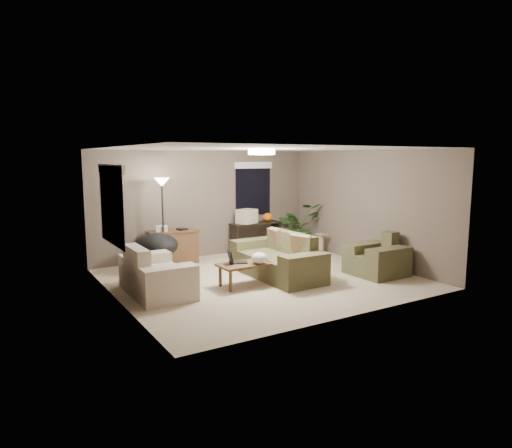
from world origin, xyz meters
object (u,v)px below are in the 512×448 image
main_sofa (278,261)px  houseplant (297,232)px  console_table (256,235)px  papasan_chair (156,250)px  cat_scratching_post (321,245)px  floor_lamp (162,193)px  armchair (377,260)px  loveseat (155,277)px  desk (173,247)px  coffee_table (246,267)px

main_sofa → houseplant: (1.82, 1.83, 0.18)m
console_table → houseplant: 1.09m
papasan_chair → cat_scratching_post: papasan_chair is taller
floor_lamp → cat_scratching_post: 4.06m
armchair → papasan_chair: bearing=145.7°
main_sofa → loveseat: bearing=178.3°
armchair → desk: (-3.16, 3.02, 0.08)m
papasan_chair → floor_lamp: (0.29, 0.36, 1.13)m
coffee_table → floor_lamp: (-0.76, 2.22, 1.24)m
papasan_chair → loveseat: bearing=-110.0°
console_table → cat_scratching_post: console_table is taller
coffee_table → armchair: bearing=-14.2°
loveseat → houseplant: bearing=22.1°
main_sofa → coffee_table: size_ratio=2.20×
armchair → houseplant: 2.81m
main_sofa → coffee_table: 0.96m
main_sofa → papasan_chair: size_ratio=2.08×
loveseat → coffee_table: loveseat is taller
main_sofa → desk: main_sofa is taller
desk → console_table: same height
main_sofa → cat_scratching_post: size_ratio=4.40×
cat_scratching_post → armchair: bearing=-98.6°
desk → loveseat: bearing=-119.0°
coffee_table → console_table: 2.99m
desk → coffee_table: bearing=-78.0°
houseplant → armchair: bearing=-91.5°
loveseat → papasan_chair: size_ratio=1.51×
papasan_chair → armchair: bearing=-34.3°
loveseat → desk: (1.09, 1.97, 0.08)m
loveseat → cat_scratching_post: bearing=13.6°
main_sofa → papasan_chair: 2.51m
cat_scratching_post → main_sofa: bearing=-150.3°
console_table → houseplant: size_ratio=1.07×
armchair → coffee_table: size_ratio=1.00×
console_table → papasan_chair: (-2.75, -0.60, 0.03)m
console_table → houseplant: bearing=-17.5°
loveseat → console_table: (3.29, 2.09, 0.14)m
cat_scratching_post → desk: bearing=166.1°
coffee_table → floor_lamp: size_ratio=0.52×
armchair → loveseat: bearing=166.2°
loveseat → papasan_chair: (0.54, 1.48, 0.17)m
coffee_table → floor_lamp: bearing=108.9°
main_sofa → loveseat: 2.50m
papasan_chair → floor_lamp: bearing=51.4°
desk → floor_lamp: (-0.26, -0.12, 1.22)m
main_sofa → loveseat: (-2.50, 0.07, 0.00)m
desk → houseplant: (3.23, -0.21, 0.10)m
houseplant → main_sofa: bearing=-134.8°
console_table → floor_lamp: 2.73m
main_sofa → papasan_chair: (-1.96, 1.56, 0.17)m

